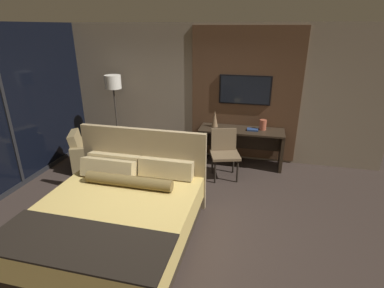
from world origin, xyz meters
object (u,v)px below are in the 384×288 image
object	(u,v)px
desk	(241,140)
desk_chair	(224,149)
vase_tall	(215,119)
vase_short	(263,125)
armchair_by_window	(91,155)
tv	(245,90)
book	(253,130)
floor_lamp	(114,89)
bed	(116,217)

from	to	relation	value
desk	desk_chair	size ratio (longest dim) A/B	1.85
desk_chair	vase_tall	xyz separation A→B (m)	(-0.31, 0.65, 0.39)
vase_short	vase_tall	bearing A→B (deg)	-178.12
vase_tall	armchair_by_window	bearing A→B (deg)	-158.75
tv	vase_tall	distance (m)	0.84
book	desk	bearing A→B (deg)	168.29
vase_tall	floor_lamp	bearing A→B (deg)	-175.57
desk	vase_tall	world-z (taller)	vase_tall
book	tv	bearing A→B (deg)	128.16
desk_chair	vase_tall	distance (m)	0.82
desk_chair	vase_tall	bearing A→B (deg)	97.91
armchair_by_window	vase_short	distance (m)	3.56
floor_lamp	armchair_by_window	bearing A→B (deg)	-107.79
vase_short	book	size ratio (longest dim) A/B	0.92
tv	book	distance (m)	0.82
desk	book	bearing A→B (deg)	-11.71
desk	tv	bearing A→B (deg)	90.00
bed	tv	distance (m)	3.58
floor_lamp	desk_chair	bearing A→B (deg)	-11.20
tv	desk_chair	bearing A→B (deg)	-106.54
desk	vase_short	xyz separation A→B (m)	(0.41, 0.05, 0.35)
desk_chair	floor_lamp	world-z (taller)	floor_lamp
book	bed	bearing A→B (deg)	-120.36
vase_tall	vase_short	distance (m)	0.98
bed	desk_chair	bearing A→B (deg)	62.31
armchair_by_window	desk	bearing A→B (deg)	-97.72
tv	book	bearing A→B (deg)	-51.84
desk_chair	vase_short	world-z (taller)	vase_short
tv	vase_tall	bearing A→B (deg)	-158.75
armchair_by_window	desk_chair	bearing A→B (deg)	-109.02
tv	book	world-z (taller)	tv
floor_lamp	vase_tall	xyz separation A→B (m)	(2.15, 0.17, -0.55)
vase_tall	book	distance (m)	0.80
vase_tall	vase_short	size ratio (longest dim) A/B	1.68
book	desk_chair	bearing A→B (deg)	-129.10
floor_lamp	tv	bearing A→B (deg)	8.10
vase_tall	book	xyz separation A→B (m)	(0.79, -0.06, -0.16)
tv	floor_lamp	bearing A→B (deg)	-171.90
tv	book	size ratio (longest dim) A/B	4.68
tv	armchair_by_window	size ratio (longest dim) A/B	1.07
armchair_by_window	vase_tall	distance (m)	2.66
desk_chair	book	world-z (taller)	desk_chair
desk_chair	floor_lamp	size ratio (longest dim) A/B	0.52
bed	book	xyz separation A→B (m)	(1.63, 2.79, 0.45)
armchair_by_window	book	world-z (taller)	book
bed	vase_tall	bearing A→B (deg)	73.44
armchair_by_window	floor_lamp	size ratio (longest dim) A/B	0.55
floor_lamp	vase_short	distance (m)	3.20
vase_tall	desk	bearing A→B (deg)	-1.61
tv	armchair_by_window	bearing A→B (deg)	-158.75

